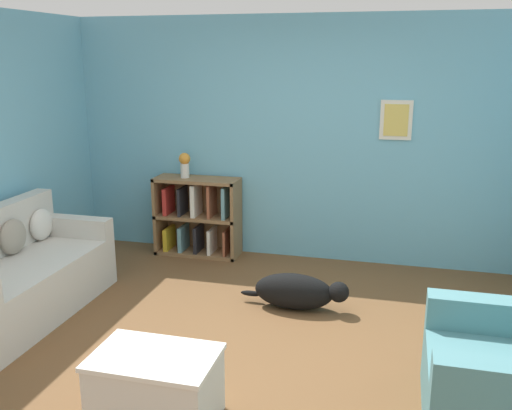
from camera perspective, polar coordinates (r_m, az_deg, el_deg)
ground_plane at (r=4.49m, az=-1.33°, el=-14.38°), size 14.00×14.00×0.00m
wall_back at (r=6.18m, az=4.37°, el=6.48°), size 5.60×0.13×2.60m
couch at (r=5.33m, az=-22.87°, el=-6.70°), size 0.81×1.78×0.91m
bookshelf at (r=6.43m, az=-5.83°, el=-1.16°), size 0.94×0.35×0.88m
coffee_table at (r=3.67m, az=-10.00°, el=-17.43°), size 0.75×0.50×0.45m
dog at (r=5.10m, az=4.13°, el=-8.61°), size 0.99×0.29×0.32m
vase at (r=6.32m, az=-7.15°, el=4.12°), size 0.13×0.13×0.28m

